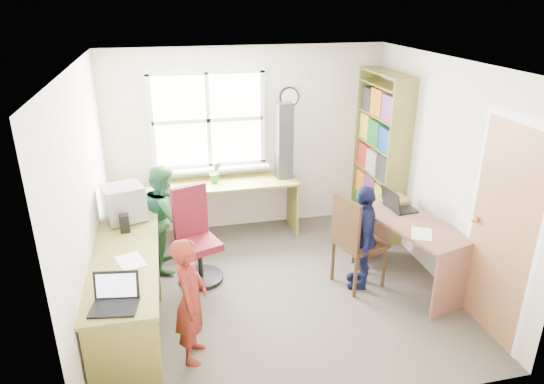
# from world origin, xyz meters

# --- Properties ---
(room) EXTENTS (3.64, 3.44, 2.44)m
(room) POSITION_xyz_m (0.01, 0.10, 1.22)
(room) COLOR #413B33
(room) RESTS_ON ground
(l_desk) EXTENTS (2.38, 2.95, 0.75)m
(l_desk) POSITION_xyz_m (-1.31, -0.28, 0.46)
(l_desk) COLOR olive
(l_desk) RESTS_ON ground
(right_desk) EXTENTS (0.94, 1.41, 0.74)m
(right_desk) POSITION_xyz_m (1.43, -0.16, 0.54)
(right_desk) COLOR #8D5B46
(right_desk) RESTS_ON ground
(bookshelf) EXTENTS (0.30, 1.02, 2.10)m
(bookshelf) POSITION_xyz_m (1.65, 1.19, 1.00)
(bookshelf) COLOR olive
(bookshelf) RESTS_ON ground
(swivel_chair) EXTENTS (0.64, 0.64, 1.07)m
(swivel_chair) POSITION_xyz_m (-0.81, 0.46, 0.46)
(swivel_chair) COLOR black
(swivel_chair) RESTS_ON ground
(wooden_chair) EXTENTS (0.57, 0.57, 1.06)m
(wooden_chair) POSITION_xyz_m (0.82, -0.08, 0.57)
(wooden_chair) COLOR #3B2513
(wooden_chair) RESTS_ON ground
(crt_monitor) EXTENTS (0.48, 0.45, 0.39)m
(crt_monitor) POSITION_xyz_m (-1.53, 0.54, 0.95)
(crt_monitor) COLOR #98999C
(crt_monitor) RESTS_ON l_desk
(laptop_left) EXTENTS (0.39, 0.34, 0.24)m
(laptop_left) POSITION_xyz_m (-1.52, -1.01, 0.81)
(laptop_left) COLOR black
(laptop_left) RESTS_ON l_desk
(laptop_right) EXTENTS (0.33, 0.38, 0.24)m
(laptop_right) POSITION_xyz_m (1.41, 0.18, 0.80)
(laptop_right) COLOR black
(laptop_right) RESTS_ON right_desk
(speaker_a) EXTENTS (0.10, 0.10, 0.19)m
(speaker_a) POSITION_xyz_m (-1.52, 0.26, 0.84)
(speaker_a) COLOR black
(speaker_a) RESTS_ON l_desk
(speaker_b) EXTENTS (0.10, 0.10, 0.17)m
(speaker_b) POSITION_xyz_m (-1.47, 0.89, 0.83)
(speaker_b) COLOR black
(speaker_b) RESTS_ON l_desk
(cd_tower) EXTENTS (0.21, 0.19, 0.98)m
(cd_tower) POSITION_xyz_m (0.42, 1.43, 1.24)
(cd_tower) COLOR black
(cd_tower) RESTS_ON l_desk
(game_box) EXTENTS (0.29, 0.29, 0.06)m
(game_box) POSITION_xyz_m (1.48, 0.36, 0.77)
(game_box) COLOR red
(game_box) RESTS_ON right_desk
(paper_a) EXTENTS (0.30, 0.36, 0.00)m
(paper_a) POSITION_xyz_m (-1.44, -0.36, 0.75)
(paper_a) COLOR white
(paper_a) RESTS_ON l_desk
(paper_b) EXTENTS (0.31, 0.34, 0.00)m
(paper_b) POSITION_xyz_m (1.39, -0.44, 0.75)
(paper_b) COLOR white
(paper_b) RESTS_ON right_desk
(potted_plant) EXTENTS (0.17, 0.14, 0.28)m
(potted_plant) POSITION_xyz_m (-0.47, 1.43, 0.89)
(potted_plant) COLOR #2F7730
(potted_plant) RESTS_ON l_desk
(person_red) EXTENTS (0.36, 0.47, 1.16)m
(person_red) POSITION_xyz_m (-0.95, -0.84, 0.58)
(person_red) COLOR maroon
(person_red) RESTS_ON ground
(person_green) EXTENTS (0.50, 0.63, 1.23)m
(person_green) POSITION_xyz_m (-1.12, 0.81, 0.62)
(person_green) COLOR #28652E
(person_green) RESTS_ON ground
(person_navy) EXTENTS (0.49, 0.74, 1.17)m
(person_navy) POSITION_xyz_m (0.92, -0.08, 0.58)
(person_navy) COLOR #12163A
(person_navy) RESTS_ON ground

